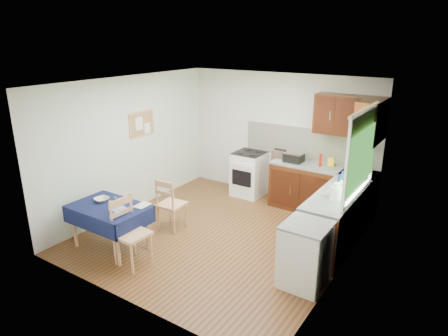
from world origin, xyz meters
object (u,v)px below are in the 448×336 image
Objects in this scene: chair_far at (170,202)px; toaster at (280,155)px; chair_near at (129,230)px; dining_table at (109,212)px; sandwich_press at (294,157)px; kettle at (336,192)px; dish_rack at (339,194)px.

toaster reaches higher than chair_far.
chair_far is 0.93× the size of chair_near.
toaster is (1.41, 3.00, 0.40)m from dining_table.
chair_far is 2.49m from sandwich_press.
chair_near is at bearing -4.56° from dining_table.
sandwich_press is at bearing 132.30° from kettle.
kettle reaches higher than sandwich_press.
dish_rack is (2.56, 0.89, 0.43)m from chair_far.
chair_near is (0.22, -1.13, 0.04)m from chair_far.
sandwich_press reaches higher than chair_near.
chair_near reaches higher than dining_table.
chair_far is 2.33m from toaster.
dish_rack is 1.44× the size of kettle.
dining_table is at bearing -150.75° from kettle.
chair_far is 2.74m from dish_rack.
sandwich_press is at bearing -125.01° from chair_far.
chair_far is 2.78× the size of sandwich_press.
toaster is 1.01× the size of kettle.
chair_far is at bearing 14.17° from chair_near.
dining_table is 2.85× the size of dish_rack.
toaster is 2.05m from kettle.
chair_near is at bearing -84.70° from toaster.
dining_table is 4.05× the size of toaster.
kettle is (1.53, -1.35, 0.03)m from toaster.
dining_table is 3.50× the size of sandwich_press.
chair_far reaches higher than dining_table.
dining_table is 3.40m from kettle.
chair_far is at bearing -171.35° from dish_rack.
dining_table is at bearing -141.18° from sandwich_press.
chair_far is at bearing -144.90° from sandwich_press.
kettle is at bearing 38.93° from dining_table.
toaster is 0.70× the size of dish_rack.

